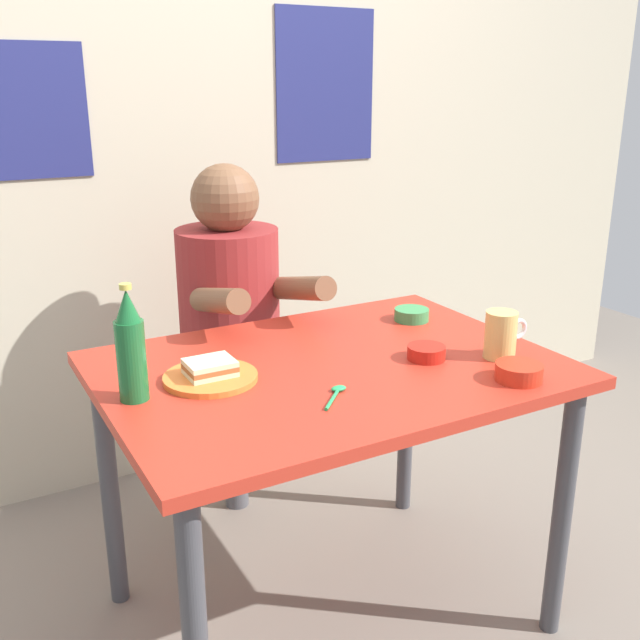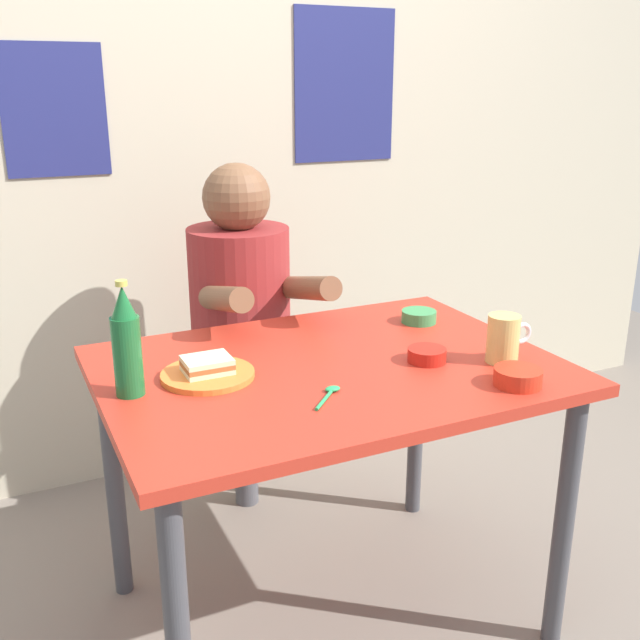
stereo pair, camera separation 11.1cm
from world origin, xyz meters
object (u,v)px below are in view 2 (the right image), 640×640
dining_table (329,399)px  stool (244,411)px  sauce_bowl_chili (518,376)px  beer_mug (504,338)px  beer_bottle (127,344)px  person_seated (241,292)px  plate_orange (208,375)px  sandwich (207,365)px

dining_table → stool: bearing=90.8°
sauce_bowl_chili → stool: bearing=110.2°
beer_mug → beer_bottle: (-0.88, 0.19, 0.06)m
stool → person_seated: (0.00, -0.01, 0.42)m
beer_bottle → sauce_bowl_chili: beer_bottle is taller
dining_table → plate_orange: bearing=171.1°
beer_mug → sauce_bowl_chili: size_ratio=1.15×
stool → beer_mug: 1.00m
stool → beer_bottle: (-0.47, -0.60, 0.51)m
sandwich → beer_bottle: bearing=-174.0°
person_seated → sandwich: size_ratio=6.54×
stool → sandwich: (-0.29, -0.58, 0.42)m
sandwich → beer_mug: size_ratio=0.87×
person_seated → beer_mug: person_seated is taller
sandwich → beer_bottle: beer_bottle is taller
beer_mug → beer_bottle: size_ratio=0.48×
stool → plate_orange: size_ratio=2.05×
person_seated → beer_bottle: size_ratio=2.75×
plate_orange → beer_bottle: (-0.18, -0.02, 0.11)m
stool → sandwich: size_ratio=4.09×
sandwich → beer_bottle: 0.20m
plate_orange → sauce_bowl_chili: size_ratio=2.00×
plate_orange → sauce_bowl_chili: 0.72m
person_seated → beer_mug: 0.89m
person_seated → sandwich: person_seated is taller
dining_table → person_seated: 0.63m
beer_bottle → beer_mug: bearing=-12.4°
person_seated → plate_orange: 0.64m
sandwich → beer_bottle: (-0.18, -0.02, 0.09)m
person_seated → sauce_bowl_chili: size_ratio=6.54×
person_seated → beer_mug: (0.41, -0.79, 0.03)m
dining_table → beer_bottle: 0.52m
sandwich → beer_mug: (0.69, -0.21, 0.03)m
sauce_bowl_chili → sandwich: bearing=151.1°
plate_orange → beer_mug: size_ratio=1.75×
person_seated → stool: bearing=90.0°
beer_mug → sauce_bowl_chili: (-0.06, -0.13, -0.04)m
beer_bottle → dining_table: bearing=-3.2°
sandwich → sauce_bowl_chili: 0.72m
beer_bottle → sauce_bowl_chili: bearing=-22.0°
dining_table → sauce_bowl_chili: bearing=-42.0°
person_seated → sauce_bowl_chili: (0.34, -0.92, -0.00)m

